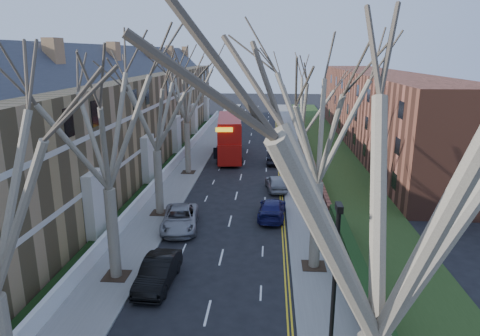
% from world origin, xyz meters
% --- Properties ---
extents(pavement_left, '(3.00, 102.00, 0.12)m').
position_xyz_m(pavement_left, '(-6.00, 39.00, 0.06)').
color(pavement_left, slate).
rests_on(pavement_left, ground).
extents(pavement_right, '(3.00, 102.00, 0.12)m').
position_xyz_m(pavement_right, '(6.00, 39.00, 0.06)').
color(pavement_right, slate).
rests_on(pavement_right, ground).
extents(terrace_left, '(9.70, 78.00, 13.60)m').
position_xyz_m(terrace_left, '(-13.65, 31.00, 5.53)').
color(terrace_left, '#977B4C').
rests_on(terrace_left, ground).
extents(flats_right, '(13.97, 54.00, 10.00)m').
position_xyz_m(flats_right, '(17.46, 43.00, 4.98)').
color(flats_right, brown).
rests_on(flats_right, ground).
extents(wall_hedge_right, '(0.70, 24.00, 1.80)m').
position_xyz_m(wall_hedge_right, '(7.70, 2.00, 1.12)').
color(wall_hedge_right, brown).
rests_on(wall_hedge_right, ground).
extents(front_wall_left, '(0.30, 78.00, 1.00)m').
position_xyz_m(front_wall_left, '(-7.65, 31.00, 0.62)').
color(front_wall_left, white).
rests_on(front_wall_left, ground).
extents(grass_verge_right, '(6.00, 102.00, 0.06)m').
position_xyz_m(grass_verge_right, '(10.50, 39.00, 0.15)').
color(grass_verge_right, '#233B15').
rests_on(grass_verge_right, ground).
extents(lamp_post, '(0.18, 0.50, 8.11)m').
position_xyz_m(lamp_post, '(5.00, -3.50, 4.57)').
color(lamp_post, black).
rests_on(lamp_post, ground).
extents(tree_left_mid, '(10.50, 10.50, 14.71)m').
position_xyz_m(tree_left_mid, '(-5.70, 6.00, 9.56)').
color(tree_left_mid, '#6E614F').
rests_on(tree_left_mid, ground).
extents(tree_left_far, '(10.15, 10.15, 14.22)m').
position_xyz_m(tree_left_far, '(-5.70, 16.00, 9.24)').
color(tree_left_far, '#6E614F').
rests_on(tree_left_far, ground).
extents(tree_left_dist, '(10.50, 10.50, 14.71)m').
position_xyz_m(tree_left_dist, '(-5.70, 28.00, 9.56)').
color(tree_left_dist, '#6E614F').
rests_on(tree_left_dist, ground).
extents(tree_right_near, '(10.85, 10.85, 15.20)m').
position_xyz_m(tree_right_near, '(5.70, -6.00, 9.86)').
color(tree_right_near, '#6E614F').
rests_on(tree_right_near, ground).
extents(tree_right_mid, '(10.50, 10.50, 14.71)m').
position_xyz_m(tree_right_mid, '(5.70, 8.00, 9.56)').
color(tree_right_mid, '#6E614F').
rests_on(tree_right_mid, ground).
extents(tree_right_far, '(10.15, 10.15, 14.22)m').
position_xyz_m(tree_right_far, '(5.70, 22.00, 9.24)').
color(tree_right_far, '#6E614F').
rests_on(tree_right_far, ground).
extents(double_decker_bus, '(3.80, 11.91, 4.87)m').
position_xyz_m(double_decker_bus, '(-2.01, 35.66, 2.40)').
color(double_decker_bus, '#AD120C').
rests_on(double_decker_bus, ground).
extents(car_left_mid, '(1.84, 4.74, 1.54)m').
position_xyz_m(car_left_mid, '(-3.10, 5.45, 0.77)').
color(car_left_mid, black).
rests_on(car_left_mid, ground).
extents(car_left_far, '(3.13, 5.69, 1.51)m').
position_xyz_m(car_left_far, '(-3.52, 13.37, 0.76)').
color(car_left_far, gray).
rests_on(car_left_far, ground).
extents(car_right_near, '(2.34, 5.08, 1.44)m').
position_xyz_m(car_right_near, '(3.20, 16.00, 0.72)').
color(car_right_near, '#16164D').
rests_on(car_right_near, ground).
extents(car_right_mid, '(2.29, 4.46, 1.45)m').
position_xyz_m(car_right_mid, '(3.59, 22.88, 0.73)').
color(car_right_mid, '#92949A').
rests_on(car_right_mid, ground).
extents(car_right_far, '(2.01, 4.81, 1.55)m').
position_xyz_m(car_right_far, '(3.61, 33.05, 0.77)').
color(car_right_far, black).
rests_on(car_right_far, ground).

